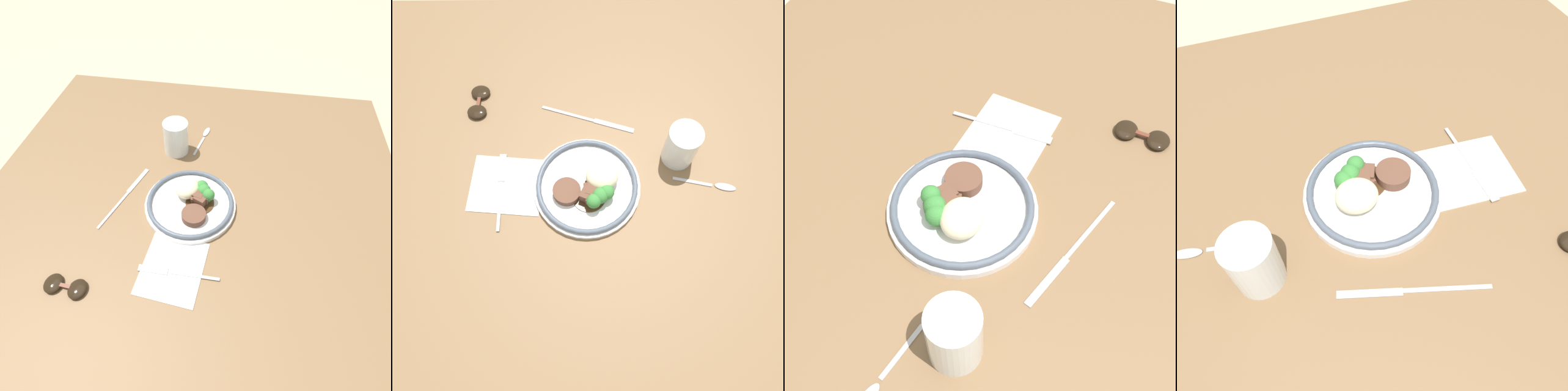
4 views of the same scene
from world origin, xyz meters
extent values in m
plane|color=tan|center=(0.00, 0.00, 0.00)|extent=(8.00, 8.00, 0.00)
cube|color=brown|center=(0.00, 0.00, 0.02)|extent=(1.28, 1.16, 0.03)
cube|color=white|center=(-0.14, 0.01, 0.04)|extent=(0.18, 0.15, 0.00)
cylinder|color=white|center=(0.04, 0.00, 0.04)|extent=(0.24, 0.24, 0.01)
torus|color=#4C5666|center=(0.04, 0.00, 0.05)|extent=(0.23, 0.23, 0.01)
ellipsoid|color=beige|center=(0.08, 0.01, 0.07)|extent=(0.07, 0.07, 0.05)
cylinder|color=brown|center=(0.00, -0.02, 0.06)|extent=(0.06, 0.06, 0.02)
cylinder|color=#472D19|center=(0.05, -0.03, 0.05)|extent=(0.08, 0.08, 0.00)
cube|color=brown|center=(0.05, -0.03, 0.06)|extent=(0.04, 0.04, 0.03)
cube|color=brown|center=(0.06, -0.02, 0.06)|extent=(0.04, 0.04, 0.03)
cube|color=brown|center=(0.06, -0.03, 0.06)|extent=(0.03, 0.03, 0.03)
cube|color=brown|center=(0.05, -0.01, 0.06)|extent=(0.03, 0.03, 0.03)
cube|color=brown|center=(0.06, -0.03, 0.06)|extent=(0.04, 0.04, 0.03)
cylinder|color=#669E51|center=(0.07, -0.03, 0.05)|extent=(0.01, 0.01, 0.01)
sphere|color=#387F38|center=(0.07, -0.03, 0.07)|extent=(0.04, 0.04, 0.04)
cylinder|color=#669E51|center=(0.09, -0.02, 0.05)|extent=(0.01, 0.01, 0.01)
sphere|color=#387F38|center=(0.09, -0.02, 0.07)|extent=(0.03, 0.03, 0.03)
cylinder|color=#669E51|center=(0.06, -0.05, 0.06)|extent=(0.01, 0.01, 0.02)
sphere|color=#387F38|center=(0.06, -0.05, 0.08)|extent=(0.03, 0.03, 0.03)
cylinder|color=#669E51|center=(0.08, -0.02, 0.05)|extent=(0.01, 0.01, 0.01)
sphere|color=#387F38|center=(0.08, -0.02, 0.07)|extent=(0.03, 0.03, 0.03)
cylinder|color=#F4AD19|center=(0.26, 0.08, 0.07)|extent=(0.07, 0.07, 0.07)
cylinder|color=white|center=(0.26, 0.08, 0.09)|extent=(0.07, 0.07, 0.10)
cube|color=#ADADB2|center=(-0.15, -0.04, 0.04)|extent=(0.01, 0.11, 0.00)
cube|color=#ADADB2|center=(-0.15, 0.05, 0.04)|extent=(0.02, 0.07, 0.00)
cube|color=#ADADB2|center=(0.00, 0.20, 0.04)|extent=(0.13, 0.05, 0.00)
cube|color=#ADADB2|center=(0.11, 0.16, 0.04)|extent=(0.10, 0.04, 0.00)
cube|color=#ADADB2|center=(0.29, 0.01, 0.04)|extent=(0.09, 0.03, 0.00)
ellipsoid|color=#ADADB2|center=(0.36, 0.00, 0.04)|extent=(0.05, 0.03, 0.01)
camera|label=1|loc=(-0.44, -0.09, 0.68)|focal=28.00mm
camera|label=2|loc=(0.04, -0.33, 0.84)|focal=35.00mm
camera|label=3|loc=(0.49, 0.21, 0.76)|focal=50.00mm
camera|label=4|loc=(0.18, 0.36, 0.58)|focal=35.00mm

